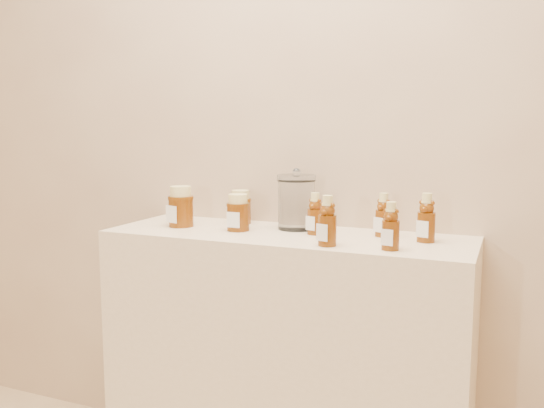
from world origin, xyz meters
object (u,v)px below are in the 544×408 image
at_px(display_table, 286,365).
at_px(honey_jar_left, 181,206).
at_px(glass_canister, 296,200).
at_px(bear_bottle_back_left, 315,211).
at_px(bear_bottle_front_left, 327,217).

height_order(display_table, honey_jar_left, honey_jar_left).
bearing_deg(glass_canister, bear_bottle_back_left, -36.21).
bearing_deg(honey_jar_left, bear_bottle_front_left, 5.32).
distance_m(display_table, honey_jar_left, 0.65).
bearing_deg(honey_jar_left, bear_bottle_back_left, 21.92).
relative_size(bear_bottle_back_left, honey_jar_left, 1.08).
distance_m(display_table, bear_bottle_back_left, 0.54).
bearing_deg(glass_canister, bear_bottle_front_left, -51.08).
bearing_deg(display_table, glass_canister, 89.71).
height_order(bear_bottle_back_left, bear_bottle_front_left, bear_bottle_front_left).
xyz_separation_m(display_table, bear_bottle_front_left, (0.18, -0.13, 0.53)).
xyz_separation_m(display_table, bear_bottle_back_left, (0.09, 0.03, 0.53)).
height_order(display_table, bear_bottle_back_left, bear_bottle_back_left).
distance_m(honey_jar_left, glass_canister, 0.41).
distance_m(bear_bottle_front_left, honey_jar_left, 0.58).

